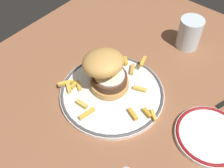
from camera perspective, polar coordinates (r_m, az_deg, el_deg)
name	(u,v)px	position (r cm, az deg, el deg)	size (l,w,h in cm)	color
ground_plane	(110,110)	(74.15, -0.53, -5.47)	(117.05, 88.36, 4.00)	#8F5A3C
dinner_plate	(112,93)	(74.07, 0.00, -1.89)	(28.67, 28.67, 1.60)	white
burger	(106,70)	(70.20, -1.30, 2.95)	(12.88, 13.39, 12.45)	tan
fries_pile	(107,89)	(73.22, -0.97, -1.03)	(27.19, 27.92, 2.69)	gold
water_glass	(189,35)	(89.53, 16.01, 9.99)	(7.31, 7.31, 9.96)	silver
side_plate	(210,135)	(70.74, 19.97, -10.19)	(16.95, 16.95, 1.60)	white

